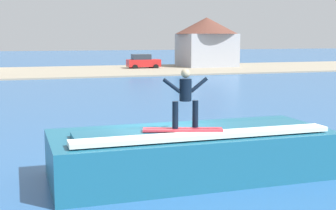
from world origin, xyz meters
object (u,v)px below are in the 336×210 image
car_far_shore (143,62)px  surfer (185,95)px  surfboard (183,130)px  wave_crest (192,152)px  house_gabled_white (206,40)px

car_far_shore → surfer: bearing=-103.6°
surfer → car_far_shore: 46.00m
surfboard → surfer: bearing=34.0°
wave_crest → surfer: 1.82m
car_far_shore → house_gabled_white: (8.90, 1.16, 2.65)m
surfboard → surfer: 0.92m
wave_crest → surfboard: 1.10m
wave_crest → surfer: surfer is taller
wave_crest → surfboard: bearing=-129.7°
surfer → wave_crest: bearing=53.3°
wave_crest → car_far_shore: car_far_shore is taller
house_gabled_white → car_far_shore: bearing=-172.6°
surfboard → car_far_shore: car_far_shore is taller
wave_crest → car_far_shore: bearing=76.8°
surfer → house_gabled_white: 49.92m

